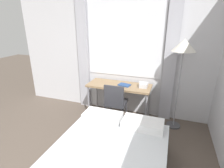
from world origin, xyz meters
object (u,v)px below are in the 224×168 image
(desk, at_px, (119,88))
(book, at_px, (124,85))
(telephone, at_px, (144,85))
(desk_chair, at_px, (115,101))
(standing_lamp, at_px, (183,51))

(desk, relative_size, book, 5.01)
(desk, height_order, telephone, telephone)
(desk_chair, xyz_separation_m, book, (0.10, 0.26, 0.26))
(book, bearing_deg, telephone, 5.65)
(telephone, distance_m, book, 0.38)
(desk, relative_size, desk_chair, 1.52)
(desk_chair, height_order, telephone, desk_chair)
(standing_lamp, distance_m, telephone, 0.94)
(desk, distance_m, desk_chair, 0.33)
(standing_lamp, bearing_deg, desk_chair, -165.88)
(desk_chair, relative_size, standing_lamp, 0.50)
(telephone, bearing_deg, standing_lamp, -1.13)
(desk, xyz_separation_m, book, (0.12, -0.01, 0.08))
(book, bearing_deg, standing_lamp, 1.41)
(standing_lamp, height_order, book, standing_lamp)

